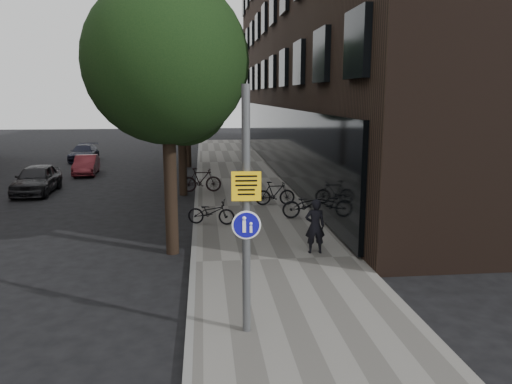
{
  "coord_description": "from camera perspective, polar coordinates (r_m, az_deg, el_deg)",
  "views": [
    {
      "loc": [
        -1.69,
        -9.27,
        4.41
      ],
      "look_at": [
        -0.37,
        3.09,
        2.0
      ],
      "focal_mm": 35.0,
      "sensor_mm": 36.0,
      "label": 1
    }
  ],
  "objects": [
    {
      "name": "signpost",
      "position": [
        8.85,
        -1.13,
        -2.27
      ],
      "size": [
        0.52,
        0.15,
        4.48
      ],
      "rotation": [
        0.0,
        0.0,
        -0.05
      ],
      "color": "#595B5E",
      "rests_on": "sidewalk"
    },
    {
      "name": "parked_car_far",
      "position": [
        36.1,
        -19.08,
        4.25
      ],
      "size": [
        1.66,
        3.88,
        1.12
      ],
      "primitive_type": "imported",
      "rotation": [
        0.0,
        0.0,
        0.02
      ],
      "color": "black",
      "rests_on": "ground"
    },
    {
      "name": "parked_bike_curb_far",
      "position": [
        22.63,
        -6.3,
        1.38
      ],
      "size": [
        1.82,
        0.52,
        1.09
      ],
      "primitive_type": "imported",
      "rotation": [
        0.0,
        0.0,
        1.57
      ],
      "color": "black",
      "rests_on": "sidewalk"
    },
    {
      "name": "street_tree_mid",
      "position": [
        22.44,
        -8.45,
        12.65
      ],
      "size": [
        5.0,
        5.0,
        7.8
      ],
      "color": "black",
      "rests_on": "ground"
    },
    {
      "name": "street_tree_far",
      "position": [
        31.43,
        -7.8,
        12.15
      ],
      "size": [
        5.0,
        5.0,
        7.8
      ],
      "color": "black",
      "rests_on": "ground"
    },
    {
      "name": "street_tree_near",
      "position": [
        13.95,
        -9.83,
        13.68
      ],
      "size": [
        4.4,
        4.4,
        7.5
      ],
      "color": "black",
      "rests_on": "ground"
    },
    {
      "name": "parked_bike_curb_near",
      "position": [
        16.92,
        -5.15,
        -2.29
      ],
      "size": [
        1.69,
        0.92,
        0.84
      ],
      "primitive_type": "imported",
      "rotation": [
        0.0,
        0.0,
        1.33
      ],
      "color": "black",
      "rests_on": "sidewalk"
    },
    {
      "name": "parked_bike_facade_near",
      "position": [
        17.79,
        6.01,
        -1.42
      ],
      "size": [
        1.88,
        0.69,
        0.98
      ],
      "primitive_type": "imported",
      "rotation": [
        0.0,
        0.0,
        1.55
      ],
      "color": "black",
      "rests_on": "sidewalk"
    },
    {
      "name": "ground",
      "position": [
        10.4,
        3.94,
        -14.14
      ],
      "size": [
        120.0,
        120.0,
        0.0
      ],
      "primitive_type": "plane",
      "color": "black",
      "rests_on": "ground"
    },
    {
      "name": "building_right_dark_brick",
      "position": [
        33.2,
        12.5,
        18.67
      ],
      "size": [
        12.0,
        40.0,
        18.0
      ],
      "primitive_type": "cube",
      "color": "black",
      "rests_on": "ground"
    },
    {
      "name": "parked_car_mid",
      "position": [
        29.82,
        -18.83,
        2.94
      ],
      "size": [
        1.43,
        3.4,
        1.09
      ],
      "primitive_type": "imported",
      "rotation": [
        0.0,
        0.0,
        0.09
      ],
      "color": "maroon",
      "rests_on": "ground"
    },
    {
      "name": "curb_edge",
      "position": [
        19.75,
        -6.86,
        -1.82
      ],
      "size": [
        0.15,
        60.0,
        0.13
      ],
      "primitive_type": "cube",
      "color": "slate",
      "rests_on": "ground"
    },
    {
      "name": "parked_bike_facade_far",
      "position": [
        19.79,
        2.2,
        -0.15
      ],
      "size": [
        1.59,
        0.47,
        0.95
      ],
      "primitive_type": "imported",
      "rotation": [
        0.0,
        0.0,
        1.58
      ],
      "color": "black",
      "rests_on": "sidewalk"
    },
    {
      "name": "sidewalk",
      "position": [
        19.85,
        -0.35,
        -1.69
      ],
      "size": [
        4.5,
        60.0,
        0.12
      ],
      "primitive_type": "cube",
      "color": "slate",
      "rests_on": "ground"
    },
    {
      "name": "pedestrian",
      "position": [
        13.83,
        6.76,
        -3.89
      ],
      "size": [
        0.57,
        0.39,
        1.52
      ],
      "primitive_type": "imported",
      "rotation": [
        0.0,
        0.0,
        3.1
      ],
      "color": "black",
      "rests_on": "sidewalk"
    },
    {
      "name": "parked_car_near",
      "position": [
        24.86,
        -23.77,
        1.36
      ],
      "size": [
        1.68,
        3.94,
        1.33
      ],
      "primitive_type": "imported",
      "rotation": [
        0.0,
        0.0,
        0.03
      ],
      "color": "black",
      "rests_on": "ground"
    }
  ]
}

